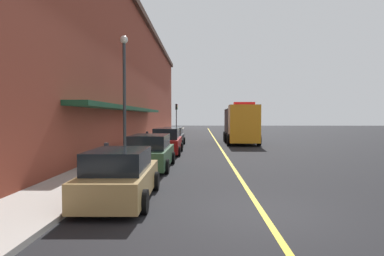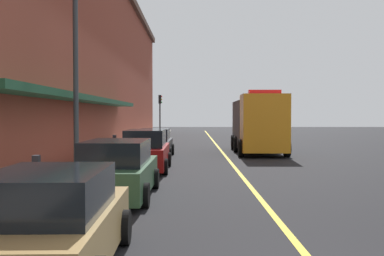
{
  "view_description": "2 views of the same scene",
  "coord_description": "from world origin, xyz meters",
  "px_view_note": "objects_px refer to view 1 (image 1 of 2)",
  "views": [
    {
      "loc": [
        -1.64,
        -8.35,
        2.53
      ],
      "look_at": [
        -2.32,
        18.62,
        1.56
      ],
      "focal_mm": 30.12,
      "sensor_mm": 36.0,
      "label": 1
    },
    {
      "loc": [
        -1.92,
        -5.45,
        2.37
      ],
      "look_at": [
        -2.02,
        27.76,
        1.38
      ],
      "focal_mm": 41.41,
      "sensor_mm": 36.0,
      "label": 2
    }
  ],
  "objects_px": {
    "parked_car_0": "(120,176)",
    "parked_car_1": "(151,152)",
    "parking_meter_0": "(106,154)",
    "traffic_light_near": "(176,112)",
    "parking_meter_1": "(147,137)",
    "street_lamp_left": "(124,84)",
    "parked_car_2": "(167,142)",
    "utility_truck": "(240,124)",
    "parked_car_3": "(173,137)"
  },
  "relations": [
    {
      "from": "parked_car_0",
      "to": "parked_car_1",
      "type": "distance_m",
      "value": 6.03
    },
    {
      "from": "parked_car_0",
      "to": "parking_meter_0",
      "type": "relative_size",
      "value": 3.26
    },
    {
      "from": "traffic_light_near",
      "to": "parking_meter_1",
      "type": "bearing_deg",
      "value": -90.13
    },
    {
      "from": "street_lamp_left",
      "to": "parking_meter_1",
      "type": "bearing_deg",
      "value": 81.78
    },
    {
      "from": "parked_car_2",
      "to": "traffic_light_near",
      "type": "distance_m",
      "value": 27.9
    },
    {
      "from": "parked_car_1",
      "to": "parked_car_0",
      "type": "bearing_deg",
      "value": -179.45
    },
    {
      "from": "parked_car_1",
      "to": "street_lamp_left",
      "type": "height_order",
      "value": "street_lamp_left"
    },
    {
      "from": "parked_car_2",
      "to": "utility_truck",
      "type": "bearing_deg",
      "value": -35.24
    },
    {
      "from": "parked_car_1",
      "to": "parking_meter_1",
      "type": "relative_size",
      "value": 3.6
    },
    {
      "from": "parked_car_2",
      "to": "street_lamp_left",
      "type": "relative_size",
      "value": 0.67
    },
    {
      "from": "parking_meter_0",
      "to": "parked_car_0",
      "type": "bearing_deg",
      "value": -67.05
    },
    {
      "from": "parking_meter_1",
      "to": "street_lamp_left",
      "type": "relative_size",
      "value": 0.19
    },
    {
      "from": "parked_car_3",
      "to": "traffic_light_near",
      "type": "relative_size",
      "value": 1.13
    },
    {
      "from": "parked_car_0",
      "to": "parked_car_3",
      "type": "height_order",
      "value": "parked_car_3"
    },
    {
      "from": "parked_car_3",
      "to": "parking_meter_1",
      "type": "bearing_deg",
      "value": 165.72
    },
    {
      "from": "parked_car_1",
      "to": "parking_meter_0",
      "type": "height_order",
      "value": "parked_car_1"
    },
    {
      "from": "parked_car_3",
      "to": "parked_car_2",
      "type": "bearing_deg",
      "value": -178.43
    },
    {
      "from": "traffic_light_near",
      "to": "street_lamp_left",
      "type": "bearing_deg",
      "value": -91.21
    },
    {
      "from": "parked_car_3",
      "to": "parking_meter_1",
      "type": "distance_m",
      "value": 5.34
    },
    {
      "from": "utility_truck",
      "to": "traffic_light_near",
      "type": "distance_m",
      "value": 20.6
    },
    {
      "from": "parking_meter_1",
      "to": "street_lamp_left",
      "type": "distance_m",
      "value": 5.36
    },
    {
      "from": "utility_truck",
      "to": "parking_meter_0",
      "type": "xyz_separation_m",
      "value": [
        -7.5,
        -17.69,
        -0.72
      ]
    },
    {
      "from": "parked_car_0",
      "to": "traffic_light_near",
      "type": "height_order",
      "value": "traffic_light_near"
    },
    {
      "from": "parked_car_1",
      "to": "parking_meter_0",
      "type": "xyz_separation_m",
      "value": [
        -1.3,
        -2.91,
        0.28
      ]
    },
    {
      "from": "parking_meter_1",
      "to": "street_lamp_left",
      "type": "xyz_separation_m",
      "value": [
        -0.6,
        -4.15,
        3.34
      ]
    },
    {
      "from": "parked_car_0",
      "to": "parking_meter_0",
      "type": "xyz_separation_m",
      "value": [
        -1.32,
        3.12,
        0.32
      ]
    },
    {
      "from": "parking_meter_1",
      "to": "traffic_light_near",
      "type": "bearing_deg",
      "value": 89.87
    },
    {
      "from": "parked_car_0",
      "to": "parked_car_3",
      "type": "relative_size",
      "value": 0.9
    },
    {
      "from": "parking_meter_0",
      "to": "utility_truck",
      "type": "bearing_deg",
      "value": 67.01
    },
    {
      "from": "parked_car_2",
      "to": "parking_meter_0",
      "type": "relative_size",
      "value": 3.51
    },
    {
      "from": "parked_car_2",
      "to": "traffic_light_near",
      "type": "relative_size",
      "value": 1.08
    },
    {
      "from": "parked_car_2",
      "to": "parked_car_3",
      "type": "bearing_deg",
      "value": 1.0
    },
    {
      "from": "parked_car_2",
      "to": "traffic_light_near",
      "type": "bearing_deg",
      "value": 2.7
    },
    {
      "from": "utility_truck",
      "to": "traffic_light_near",
      "type": "height_order",
      "value": "traffic_light_near"
    },
    {
      "from": "parked_car_3",
      "to": "traffic_light_near",
      "type": "bearing_deg",
      "value": 3.71
    },
    {
      "from": "parked_car_2",
      "to": "utility_truck",
      "type": "relative_size",
      "value": 0.61
    },
    {
      "from": "parked_car_0",
      "to": "parked_car_3",
      "type": "bearing_deg",
      "value": -1.39
    },
    {
      "from": "utility_truck",
      "to": "parked_car_3",
      "type": "bearing_deg",
      "value": -65.33
    },
    {
      "from": "parked_car_1",
      "to": "traffic_light_near",
      "type": "distance_m",
      "value": 34.04
    },
    {
      "from": "parked_car_3",
      "to": "parking_meter_1",
      "type": "relative_size",
      "value": 3.64
    },
    {
      "from": "parked_car_3",
      "to": "parking_meter_0",
      "type": "height_order",
      "value": "parked_car_3"
    },
    {
      "from": "parked_car_0",
      "to": "parked_car_1",
      "type": "relative_size",
      "value": 0.91
    },
    {
      "from": "parked_car_2",
      "to": "parked_car_3",
      "type": "height_order",
      "value": "parked_car_2"
    },
    {
      "from": "parked_car_0",
      "to": "parked_car_2",
      "type": "xyz_separation_m",
      "value": [
        0.15,
        12.2,
        0.08
      ]
    },
    {
      "from": "traffic_light_near",
      "to": "parking_meter_0",
      "type": "bearing_deg",
      "value": -90.1
    },
    {
      "from": "parked_car_0",
      "to": "parking_meter_0",
      "type": "distance_m",
      "value": 3.4
    },
    {
      "from": "utility_truck",
      "to": "street_lamp_left",
      "type": "height_order",
      "value": "street_lamp_left"
    },
    {
      "from": "traffic_light_near",
      "to": "parked_car_3",
      "type": "bearing_deg",
      "value": -86.64
    },
    {
      "from": "parked_car_1",
      "to": "traffic_light_near",
      "type": "xyz_separation_m",
      "value": [
        -1.24,
        33.94,
        2.38
      ]
    },
    {
      "from": "parked_car_2",
      "to": "parking_meter_0",
      "type": "xyz_separation_m",
      "value": [
        -1.47,
        -9.08,
        0.25
      ]
    }
  ]
}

